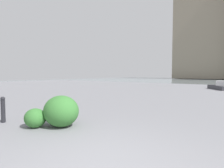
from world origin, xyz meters
name	(u,v)px	position (x,y,z in m)	size (l,w,h in m)	color
building_slab	(204,35)	(9.24, -66.12, 14.89)	(16.55, 15.63, 31.85)	gray
bollard_near	(57,114)	(2.47, -1.15, 0.35)	(0.13, 0.13, 0.67)	#232328
bollard_mid	(3,109)	(4.16, -0.46, 0.41)	(0.13, 0.13, 0.78)	#232328
shrub_low	(61,111)	(2.41, -1.24, 0.43)	(1.02, 0.91, 0.86)	#387533
shrub_tall	(35,118)	(2.91, -0.76, 0.26)	(0.61, 0.55, 0.52)	#387533
boat	(223,87)	(-0.19, -17.92, 0.21)	(2.91, 3.46, 0.95)	#333338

